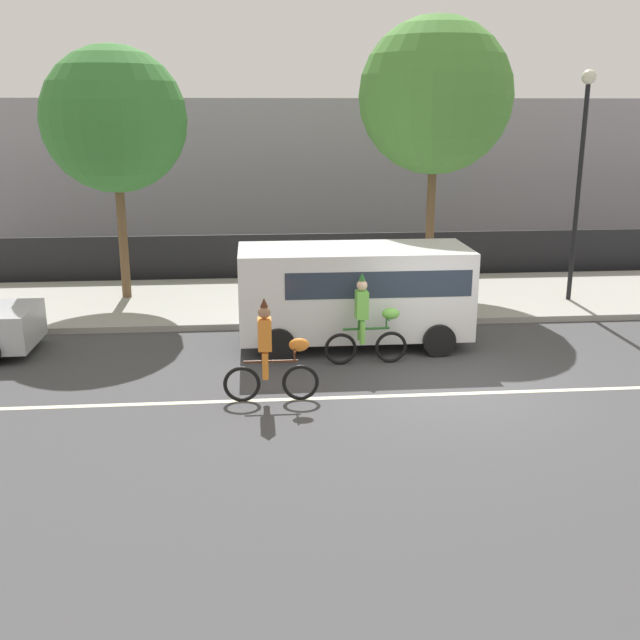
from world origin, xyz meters
TOP-DOWN VIEW (x-y plane):
  - ground_plane at (0.00, 0.00)m, footprint 80.00×80.00m
  - road_centre_line at (0.00, -0.50)m, footprint 36.00×0.14m
  - sidewalk_curb at (0.00, 6.50)m, footprint 60.00×5.00m
  - fence_line at (0.00, 9.40)m, footprint 40.00×0.08m
  - building_backdrop at (1.11, 18.00)m, footprint 28.00×8.00m
  - parade_cyclist_orange at (-3.44, -0.54)m, footprint 1.72×0.50m
  - parade_cyclist_lime at (-1.45, 1.35)m, footprint 1.72×0.50m
  - parked_van_white at (-1.47, 2.70)m, footprint 5.00×2.22m
  - street_lamp_post at (4.66, 5.64)m, footprint 0.36×0.36m
  - street_tree_near_lamp at (1.26, 7.51)m, footprint 4.17×4.17m
  - street_tree_far_corner at (-7.18, 6.95)m, footprint 3.70×3.70m

SIDE VIEW (x-z plane):
  - ground_plane at x=0.00m, z-range 0.00..0.00m
  - road_centre_line at x=0.00m, z-range 0.00..0.01m
  - sidewalk_curb at x=0.00m, z-range 0.00..0.15m
  - fence_line at x=0.00m, z-range 0.00..1.40m
  - parade_cyclist_orange at x=-3.44m, z-range -0.12..1.80m
  - parade_cyclist_lime at x=-1.45m, z-range -0.12..1.80m
  - parked_van_white at x=-1.47m, z-range 0.19..2.37m
  - building_backdrop at x=1.11m, z-range 0.00..5.42m
  - street_lamp_post at x=4.66m, z-range 1.06..6.92m
  - street_tree_far_corner at x=-7.18m, z-range 1.54..8.05m
  - street_tree_near_lamp at x=1.26m, z-range 1.72..9.06m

